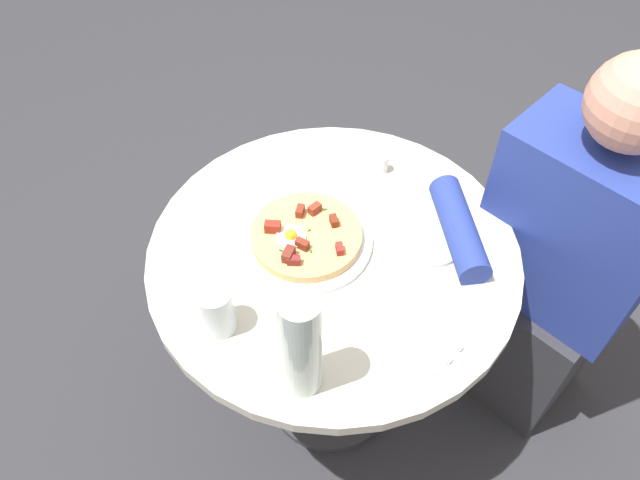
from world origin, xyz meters
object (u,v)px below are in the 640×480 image
object	(u,v)px
pizza_plate	(306,241)
water_bottle	(301,345)
salt_shaker	(383,164)
fork	(413,334)
knife	(424,322)
person_seated	(552,276)
dining_table	(332,293)
bread_plate	(426,233)
water_glass	(217,310)
breakfast_pizza	(305,236)

from	to	relation	value
pizza_plate	water_bottle	bearing A→B (deg)	-45.72
water_bottle	salt_shaker	xyz separation A→B (m)	(-0.26, 0.52, -0.11)
fork	knife	xyz separation A→B (m)	(-0.00, 0.04, 0.00)
person_seated	water_bottle	world-z (taller)	person_seated
pizza_plate	dining_table	bearing A→B (deg)	26.55
pizza_plate	fork	xyz separation A→B (m)	(0.32, -0.02, 0.00)
dining_table	fork	bearing A→B (deg)	-10.35
bread_plate	water_glass	world-z (taller)	water_glass
water_bottle	person_seated	bearing A→B (deg)	76.76
pizza_plate	breakfast_pizza	size ratio (longest dim) A/B	1.19
bread_plate	pizza_plate	bearing A→B (deg)	-130.53
bread_plate	water_glass	xyz separation A→B (m)	(-0.14, -0.47, 0.05)
water_glass	salt_shaker	xyz separation A→B (m)	(-0.06, 0.56, -0.03)
bread_plate	salt_shaker	size ratio (longest dim) A/B	4.10
person_seated	pizza_plate	world-z (taller)	person_seated
salt_shaker	dining_table	bearing A→B (deg)	-71.51
breakfast_pizza	dining_table	bearing A→B (deg)	28.15
dining_table	person_seated	size ratio (longest dim) A/B	0.72
pizza_plate	water_glass	world-z (taller)	water_glass
bread_plate	salt_shaker	world-z (taller)	salt_shaker
pizza_plate	knife	world-z (taller)	pizza_plate
person_seated	bread_plate	bearing A→B (deg)	-130.69
bread_plate	fork	world-z (taller)	bread_plate
breakfast_pizza	pizza_plate	bearing A→B (deg)	81.79
dining_table	salt_shaker	bearing A→B (deg)	108.49
dining_table	pizza_plate	distance (m)	0.18
pizza_plate	water_bottle	world-z (taller)	water_bottle
water_glass	salt_shaker	bearing A→B (deg)	96.30
knife	water_glass	world-z (taller)	water_glass
water_glass	knife	bearing A→B (deg)	45.27
bread_plate	water_bottle	xyz separation A→B (m)	(0.06, -0.44, 0.12)
person_seated	fork	size ratio (longest dim) A/B	6.31
water_glass	breakfast_pizza	bearing A→B (deg)	96.58
person_seated	bread_plate	size ratio (longest dim) A/B	6.04
dining_table	fork	world-z (taller)	fork
fork	water_bottle	xyz separation A→B (m)	(-0.08, -0.22, 0.12)
person_seated	fork	distance (m)	0.53
water_bottle	bread_plate	bearing A→B (deg)	97.72
person_seated	water_bottle	bearing A→B (deg)	-103.24
pizza_plate	knife	bearing A→B (deg)	3.02
pizza_plate	person_seated	bearing A→B (deg)	49.38
breakfast_pizza	salt_shaker	world-z (taller)	breakfast_pizza
person_seated	bread_plate	world-z (taller)	person_seated
pizza_plate	fork	bearing A→B (deg)	-3.52
knife	water_glass	xyz separation A→B (m)	(-0.28, -0.29, 0.05)
pizza_plate	knife	size ratio (longest dim) A/B	1.60
breakfast_pizza	water_glass	xyz separation A→B (m)	(0.03, -0.27, 0.03)
dining_table	fork	size ratio (longest dim) A/B	4.51
water_glass	pizza_plate	bearing A→B (deg)	96.47
water_glass	water_bottle	world-z (taller)	water_bottle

